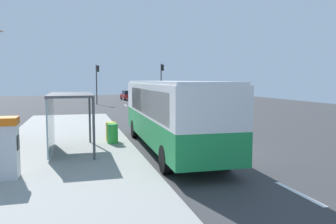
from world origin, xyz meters
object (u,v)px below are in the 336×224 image
Objects in this scene: recycling_bin_yellow at (111,131)px; bus at (170,111)px; recycling_bin_green at (113,134)px; white_van at (155,98)px; sedan_near at (128,95)px; traffic_light_near_side at (162,78)px; traffic_light_far_side at (97,78)px; bus_shelter at (63,107)px; ticket_machine at (8,147)px.

bus is at bearing -41.98° from recycling_bin_yellow.
recycling_bin_green is 0.70m from recycling_bin_yellow.
sedan_near is (0.10, 19.67, -0.55)m from white_van.
white_van is at bearing -108.30° from traffic_light_near_side.
sedan_near is 10.75m from traffic_light_far_side.
bus_shelter is (-11.91, -29.75, -1.48)m from traffic_light_near_side.
ticket_machine is at bearing -112.76° from bus_shelter.
traffic_light_far_side reaches higher than white_van.
recycling_bin_green is at bearing -108.85° from traffic_light_near_side.
bus is 30.81m from traffic_light_far_side.
traffic_light_near_side reaches higher than bus_shelter.
recycling_bin_green is (-6.40, -18.43, -0.69)m from white_van.
bus_shelter is at bearing 67.24° from ticket_machine.
ticket_machine is 36.18m from traffic_light_near_side.
bus_shelter is (-2.21, -1.36, 1.44)m from recycling_bin_green.
sedan_near is 4.73× the size of recycling_bin_green.
recycling_bin_yellow is 29.49m from traffic_light_near_side.
recycling_bin_yellow is at bearing 42.91° from bus_shelter.
bus_shelter reaches higher than recycling_bin_green.
sedan_near is at bearing 76.61° from ticket_machine.
white_van is 19.52m from recycling_bin_green.
traffic_light_near_side is 32.08m from bus_shelter.
ticket_machine is at bearing -150.45° from bus.
bus_shelter is (-3.31, -30.55, -1.36)m from traffic_light_far_side.
bus_shelter reaches higher than white_van.
ticket_machine is 0.48× the size of bus_shelter.
traffic_light_far_side reaches higher than recycling_bin_green.
ticket_machine is at bearing -113.40° from white_van.
traffic_light_far_side reaches higher than recycling_bin_yellow.
traffic_light_far_side is (1.10, 28.49, 2.80)m from recycling_bin_yellow.
bus_shelter is (-4.70, 0.18, 0.25)m from bus.
bus_shelter is at bearing -102.46° from sedan_near.
recycling_bin_green is at bearing -90.00° from recycling_bin_yellow.
traffic_light_near_side reaches higher than recycling_bin_yellow.
sedan_near is 1.12× the size of bus_shelter.
traffic_light_near_side is at bearing 68.19° from bus_shelter.
traffic_light_far_side is at bearing 83.82° from bus_shelter.
bus is at bearing -101.08° from white_van.
bus is 11.65× the size of recycling_bin_green.
recycling_bin_yellow is (0.00, 0.70, 0.00)m from recycling_bin_green.
traffic_light_near_side is (7.21, 29.93, 1.73)m from bus.
bus reaches higher than recycling_bin_green.
traffic_light_near_side is (3.29, 9.96, 2.23)m from white_van.
traffic_light_near_side is at bearing 76.46° from bus.
bus is at bearing -103.54° from traffic_light_near_side.
bus reaches higher than recycling_bin_yellow.
recycling_bin_green is at bearing 31.51° from bus_shelter.
sedan_near is 4.73× the size of recycling_bin_yellow.
traffic_light_far_side is at bearing 87.80° from recycling_bin_yellow.
traffic_light_far_side is at bearing -121.26° from sedan_near.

